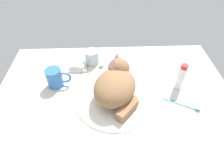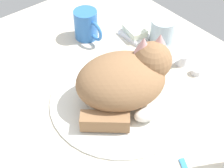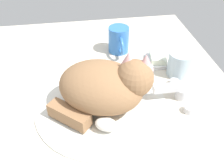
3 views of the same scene
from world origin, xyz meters
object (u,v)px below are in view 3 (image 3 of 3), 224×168
Objects in this scene: rinse_cup at (180,64)px; coffee_mug at (119,40)px; soap_bar at (158,57)px; cat at (107,86)px; faucet at (177,92)px.

coffee_mug is at bearing -134.92° from rinse_cup.
soap_bar is at bearing -146.97° from rinse_cup.
cat is 28.17cm from soap_bar.
cat is 27.74cm from rinse_cup.
faucet is 1.24× the size of coffee_mug.
cat is 2.50× the size of coffee_mug.
cat reaches higher than soap_bar.
soap_bar is at bearing -179.62° from faucet.
rinse_cup reaches higher than faucet.
faucet is 1.84× the size of rinse_cup.
cat is 3.72× the size of rinse_cup.
faucet is 0.49× the size of cat.
cat reaches higher than faucet.
faucet is at bearing 91.68° from cat.
soap_bar is (-18.92, 20.13, -5.50)cm from cat.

